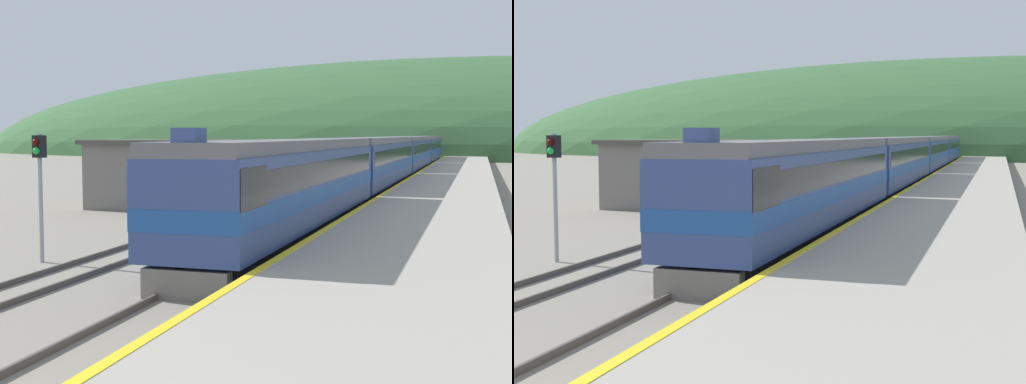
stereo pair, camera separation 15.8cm
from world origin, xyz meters
The scene contains 10 objects.
track_main centered at (0.00, 70.00, 0.08)m, with size 1.52×180.00×0.16m.
track_siding centered at (-4.52, 70.00, 0.08)m, with size 1.52×180.00×0.16m.
platform centered at (4.83, 50.00, 0.44)m, with size 6.13×140.00×0.88m.
distant_hills centered at (0.00, 154.27, 0.00)m, with size 221.28×99.58×39.90m.
station_shed centered at (-9.25, 31.43, 1.92)m, with size 9.30×5.12×3.80m.
express_train_lead_car centered at (0.00, 21.40, 2.13)m, with size 2.98×21.03×4.26m.
carriage_second centered at (0.00, 44.36, 2.12)m, with size 2.97×22.67×3.90m.
carriage_third centered at (0.00, 67.91, 2.12)m, with size 2.97×22.67×3.90m.
carriage_fourth centered at (0.00, 91.46, 2.12)m, with size 2.97×22.67×3.90m.
signal_post_siding centered at (-6.49, 14.78, 2.95)m, with size 0.36×0.42×4.12m.
Camera 1 is at (6.87, -4.72, 4.10)m, focal length 50.00 mm.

